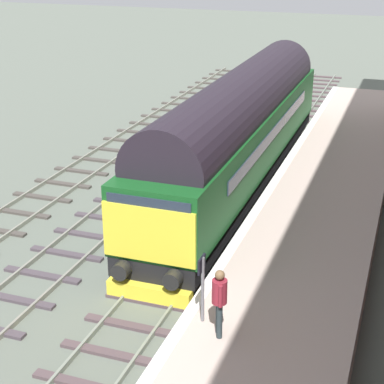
# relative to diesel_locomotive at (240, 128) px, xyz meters

# --- Properties ---
(ground_plane) EXTENTS (140.00, 140.00, 0.00)m
(ground_plane) POSITION_rel_diesel_locomotive_xyz_m (-0.00, -6.62, -2.48)
(ground_plane) COLOR #596056
(ground_plane) RESTS_ON ground
(track_main) EXTENTS (2.50, 60.00, 0.15)m
(track_main) POSITION_rel_diesel_locomotive_xyz_m (-0.00, -6.62, -2.43)
(track_main) COLOR slate
(track_main) RESTS_ON ground
(track_adjacent_west) EXTENTS (2.50, 60.00, 0.15)m
(track_adjacent_west) POSITION_rel_diesel_locomotive_xyz_m (-3.55, -6.62, -2.43)
(track_adjacent_west) COLOR gray
(track_adjacent_west) RESTS_ON ground
(station_platform) EXTENTS (4.00, 44.00, 1.01)m
(station_platform) POSITION_rel_diesel_locomotive_xyz_m (3.60, -6.62, -1.98)
(station_platform) COLOR #BAA699
(station_platform) RESTS_ON ground
(diesel_locomotive) EXTENTS (2.74, 18.29, 4.68)m
(diesel_locomotive) POSITION_rel_diesel_locomotive_xyz_m (0.00, 0.00, 0.00)
(diesel_locomotive) COLOR black
(diesel_locomotive) RESTS_ON ground
(platform_number_sign) EXTENTS (0.10, 0.44, 1.66)m
(platform_number_sign) POSITION_rel_diesel_locomotive_xyz_m (2.13, -10.82, -0.36)
(platform_number_sign) COLOR slate
(platform_number_sign) RESTS_ON station_platform
(waiting_passenger) EXTENTS (0.45, 0.48, 1.64)m
(waiting_passenger) POSITION_rel_diesel_locomotive_xyz_m (2.67, -11.24, -0.49)
(waiting_passenger) COLOR #273235
(waiting_passenger) RESTS_ON station_platform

